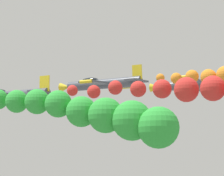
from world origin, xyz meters
The scene contains 5 objects.
smoke_trail_lead centered at (-17.26, -7.38, 88.06)m, with size 2.98×22.13×5.20m.
airplane_left_inner centered at (-8.22, 7.44, 91.42)m, with size 9.56×10.35×2.32m.
smoke_trail_left_inner centered at (-9.81, -12.07, 90.54)m, with size 4.04×18.26×3.02m.
airplane_right_inner centered at (0.21, 1.30, 93.43)m, with size 9.56×10.35×2.39m.
airplane_left_outer centered at (8.51, -6.47, 93.98)m, with size 9.57×10.35×2.35m.
Camera 1 is at (-49.22, -25.84, 84.26)m, focal length 82.53 mm.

